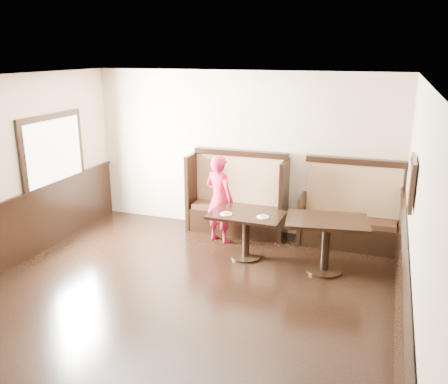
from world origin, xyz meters
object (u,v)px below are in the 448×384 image
at_px(booth_neighbor, 350,218).
at_px(table_neighbor, 326,233).
at_px(child, 219,199).
at_px(booth_main, 238,203).
at_px(table_main, 246,224).

bearing_deg(booth_neighbor, table_neighbor, -102.52).
bearing_deg(child, booth_main, -85.55).
distance_m(booth_main, child, 0.60).
bearing_deg(booth_neighbor, table_main, -144.85).
bearing_deg(table_main, booth_main, 115.67).
relative_size(booth_neighbor, child, 1.11).
relative_size(booth_main, booth_neighbor, 1.06).
bearing_deg(table_neighbor, child, 153.70).
xyz_separation_m(booth_neighbor, table_main, (-1.48, -1.04, 0.07)).
bearing_deg(child, table_neighbor, -177.85).
distance_m(booth_main, table_neighbor, 2.04).
relative_size(table_neighbor, child, 0.85).
bearing_deg(booth_neighbor, child, -165.59).
height_order(booth_main, booth_neighbor, same).
bearing_deg(booth_main, child, -105.21).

